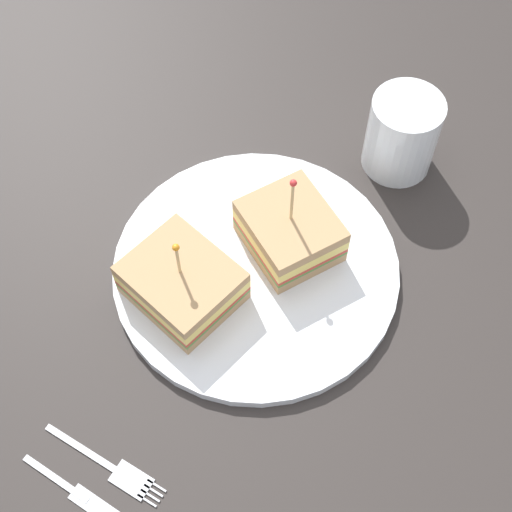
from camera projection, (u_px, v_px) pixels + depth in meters
The scene contains 7 objects.
ground_plane at pixel (256, 277), 77.79cm from camera, with size 96.59×96.59×2.00cm, color #2D2826.
plate at pixel (256, 269), 76.43cm from camera, with size 29.29×29.29×1.17cm, color white.
sandwich_half_front at pixel (182, 282), 72.33cm from camera, with size 13.31×13.33×9.13cm.
sandwich_half_back at pixel (290, 231), 75.22cm from camera, with size 11.49×11.96×10.88cm.
drink_glass at pixel (402, 136), 80.65cm from camera, with size 7.74×7.74×9.29cm.
fork at pixel (116, 470), 66.24cm from camera, with size 11.31×7.87×0.35cm.
knife at pixel (86, 499), 64.93cm from camera, with size 10.97×7.92×0.35cm.
Camera 1 is at (1.41, 38.18, 66.79)cm, focal length 52.26 mm.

